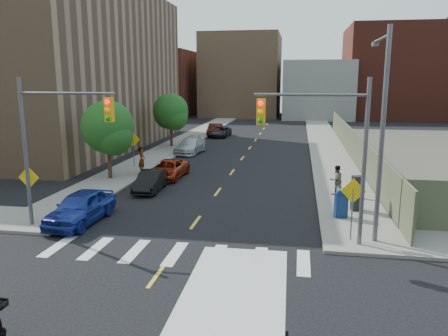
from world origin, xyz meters
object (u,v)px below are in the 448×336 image
at_px(parked_car_silver, 191,146).
at_px(mailbox, 341,204).
at_px(pedestrian_west, 142,160).
at_px(parked_car_blue, 81,207).
at_px(parked_car_maroon, 215,130).
at_px(parked_car_red, 168,169).
at_px(parked_car_white, 191,143).
at_px(parked_car_black, 151,181).
at_px(pedestrian_east, 336,180).
at_px(parked_car_grey, 220,132).
at_px(payphone, 357,193).

bearing_deg(parked_car_silver, mailbox, -50.72).
bearing_deg(parked_car_silver, pedestrian_west, -90.88).
xyz_separation_m(parked_car_blue, mailbox, (12.55, 2.57, 0.06)).
bearing_deg(parked_car_blue, parked_car_maroon, 91.91).
relative_size(parked_car_red, pedestrian_west, 2.33).
bearing_deg(parked_car_white, parked_car_silver, -77.24).
bearing_deg(parked_car_black, parked_car_white, 92.45).
bearing_deg(pedestrian_west, parked_car_blue, 170.77).
bearing_deg(parked_car_maroon, parked_car_black, -90.68).
height_order(parked_car_black, pedestrian_east, pedestrian_east).
distance_m(parked_car_silver, pedestrian_west, 10.17).
height_order(parked_car_black, parked_car_red, parked_car_black).
distance_m(parked_car_grey, pedestrian_west, 22.46).
xyz_separation_m(parked_car_black, parked_car_white, (-1.30, 15.92, 0.10)).
bearing_deg(payphone, parked_car_white, 108.01).
xyz_separation_m(mailbox, pedestrian_east, (0.11, 4.49, 0.18)).
relative_size(parked_car_black, mailbox, 2.68).
bearing_deg(parked_car_blue, parked_car_grey, 90.55).
bearing_deg(parked_car_silver, parked_car_black, -80.62).
xyz_separation_m(parked_car_red, pedestrian_west, (-2.10, 0.49, 0.50)).
height_order(payphone, pedestrian_east, payphone).
bearing_deg(mailbox, parked_car_black, 149.88).
bearing_deg(parked_car_maroon, parked_car_white, -93.92).
relative_size(parked_car_silver, mailbox, 3.49).
bearing_deg(parked_car_black, parked_car_blue, -103.45).
height_order(parked_car_black, mailbox, mailbox).
xyz_separation_m(parked_car_grey, pedestrian_east, (11.70, -26.05, 0.40)).
relative_size(parked_car_maroon, pedestrian_east, 2.54).
bearing_deg(mailbox, parked_car_red, 135.10).
xyz_separation_m(parked_car_red, pedestrian_east, (11.36, -3.17, 0.39)).
distance_m(parked_car_red, parked_car_white, 12.31).
distance_m(parked_car_blue, pedestrian_west, 10.76).
relative_size(parked_car_maroon, payphone, 2.42).
height_order(parked_car_maroon, payphone, payphone).
distance_m(parked_car_blue, parked_car_red, 10.32).
bearing_deg(pedestrian_west, parked_car_white, -17.39).
bearing_deg(mailbox, parked_car_white, 111.59).
distance_m(parked_car_red, payphone, 13.73).
height_order(parked_car_blue, parked_car_grey, parked_car_blue).
bearing_deg(parked_car_black, parked_car_maroon, 90.13).
height_order(parked_car_red, parked_car_grey, parked_car_red).
height_order(parked_car_blue, parked_car_silver, parked_car_blue).
height_order(parked_car_silver, parked_car_grey, parked_car_silver).
relative_size(parked_car_white, pedestrian_west, 2.21).
bearing_deg(parked_car_blue, pedestrian_west, 96.48).
distance_m(mailbox, pedestrian_east, 4.49).
bearing_deg(parked_car_red, parked_car_grey, 92.32).
height_order(pedestrian_west, pedestrian_east, pedestrian_west).
bearing_deg(parked_car_grey, payphone, -63.90).
distance_m(parked_car_black, parked_car_grey, 26.56).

